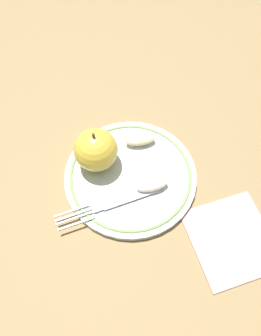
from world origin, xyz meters
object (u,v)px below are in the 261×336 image
fork (111,205)px  apple_slice_front (152,185)px  plate (130,176)px  napkin_folded (232,239)px  apple_red_whole (96,150)px  apple_slice_back (140,139)px

fork → apple_slice_front: bearing=-174.7°
plate → napkin_folded: 0.20m
fork → apple_red_whole: bearing=-93.6°
apple_red_whole → napkin_folded: bearing=22.8°
plate → fork: bearing=-64.1°
fork → napkin_folded: fork is taller
apple_slice_front → napkin_folded: size_ratio=0.41×
plate → apple_red_whole: size_ratio=2.76×
apple_slice_back → fork: bearing=59.4°
apple_red_whole → fork: 0.10m
plate → fork: fork is taller
plate → apple_red_whole: apple_red_whole is taller
plate → apple_slice_front: size_ratio=4.19×
apple_slice_back → fork: 0.14m
plate → apple_slice_back: size_ratio=4.19×
apple_red_whole → apple_slice_back: (0.01, 0.09, -0.03)m
apple_red_whole → apple_slice_front: 0.11m
plate → fork: (0.03, -0.06, 0.01)m
napkin_folded → fork: bearing=-140.6°
apple_slice_front → fork: bearing=-168.4°
apple_slice_back → napkin_folded: size_ratio=0.41×
apple_slice_back → plate: bearing=66.4°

